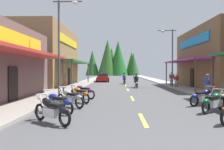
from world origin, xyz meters
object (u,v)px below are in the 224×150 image
motorcycle_parked_left_3 (79,94)px  motorcycle_parked_left_4 (83,91)px  motorcycle_parked_left_2 (70,98)px  motorcycle_parked_right_3 (204,97)px  pedestrian_strolling (207,84)px  rider_cruising_trailing (124,79)px  streetlamp_right (170,50)px  streetlamp_left (63,35)px  pedestrian_browsing (65,80)px  pedestrian_by_shop (172,78)px  rider_cruising_lead (136,82)px  motorcycle_parked_left_1 (57,102)px  pedestrian_waiting (176,80)px  parked_car_curbside (103,78)px  motorcycle_parked_left_0 (52,110)px  motorcycle_parked_right_2 (214,101)px

motorcycle_parked_left_3 → motorcycle_parked_left_4: (-0.09, 1.76, 0.00)m
motorcycle_parked_left_2 → motorcycle_parked_right_3: bearing=-135.8°
motorcycle_parked_right_3 → pedestrian_strolling: bearing=36.0°
rider_cruising_trailing → streetlamp_right: bearing=-144.0°
motorcycle_parked_left_3 → rider_cruising_trailing: size_ratio=0.77×
streetlamp_left → streetlamp_right: (9.52, 9.34, -0.20)m
motorcycle_parked_left_2 → rider_cruising_trailing: bearing=-60.9°
motorcycle_parked_left_2 → streetlamp_left: bearing=-32.3°
rider_cruising_trailing → pedestrian_browsing: (-6.27, -7.73, 0.26)m
pedestrian_by_shop → pedestrian_browsing: size_ratio=1.07×
motorcycle_parked_left_3 → pedestrian_strolling: bearing=-113.0°
rider_cruising_lead → pedestrian_strolling: (4.38, -7.94, 0.29)m
motorcycle_parked_left_1 → pedestrian_waiting: bearing=-87.1°
parked_car_curbside → motorcycle_parked_left_2: bearing=177.4°
motorcycle_parked_left_0 → parked_car_curbside: (-0.15, 28.31, 0.20)m
streetlamp_left → pedestrian_strolling: size_ratio=4.12×
pedestrian_by_shop → motorcycle_parked_left_4: bearing=134.9°
motorcycle_parked_left_4 → rider_cruising_lead: size_ratio=0.87×
rider_cruising_trailing → pedestrian_by_shop: size_ratio=1.26×
streetlamp_left → rider_cruising_trailing: streetlamp_left is taller
streetlamp_right → rider_cruising_lead: size_ratio=2.97×
rider_cruising_trailing → parked_car_curbside: bearing=24.8°
rider_cruising_trailing → motorcycle_parked_left_4: bearing=163.5°
streetlamp_right → motorcycle_parked_left_4: size_ratio=3.43×
motorcycle_parked_right_2 → motorcycle_parked_left_2: size_ratio=0.97×
streetlamp_left → motorcycle_parked_left_3: size_ratio=4.06×
motorcycle_parked_right_2 → rider_cruising_lead: (-2.36, 13.77, 0.17)m
pedestrian_browsing → rider_cruising_lead: bearing=160.7°
motorcycle_parked_right_2 → motorcycle_parked_left_4: bearing=104.0°
motorcycle_parked_left_4 → motorcycle_parked_left_1: bearing=119.1°
motorcycle_parked_left_3 → rider_cruising_lead: 11.69m
streetlamp_right → motorcycle_parked_right_2: (-1.40, -14.55, -3.63)m
motorcycle_parked_right_3 → pedestrian_by_shop: pedestrian_by_shop is taller
motorcycle_parked_right_3 → motorcycle_parked_left_4: (-6.92, 2.80, 0.00)m
motorcycle_parked_left_0 → motorcycle_parked_left_2: same height
motorcycle_parked_right_3 → rider_cruising_lead: rider_cruising_lead is taller
motorcycle_parked_right_3 → motorcycle_parked_left_4: same height
motorcycle_parked_right_3 → motorcycle_parked_left_2: same height
streetlamp_left → streetlamp_right: bearing=44.4°
motorcycle_parked_left_2 → pedestrian_by_shop: size_ratio=1.02×
streetlamp_right → motorcycle_parked_right_2: streetlamp_right is taller
motorcycle_parked_left_3 → parked_car_curbside: (-0.22, 23.17, 0.20)m
motorcycle_parked_left_3 → pedestrian_browsing: 10.08m
motorcycle_parked_left_1 → motorcycle_parked_left_3: bearing=-61.7°
motorcycle_parked_right_3 → motorcycle_parked_left_0: same height
streetlamp_left → motorcycle_parked_left_3: 4.75m
motorcycle_parked_left_1 → streetlamp_left: bearing=-43.6°
motorcycle_parked_left_3 → pedestrian_by_shop: size_ratio=0.98×
motorcycle_parked_right_3 → pedestrian_browsing: 14.56m
motorcycle_parked_left_4 → pedestrian_strolling: pedestrian_strolling is taller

